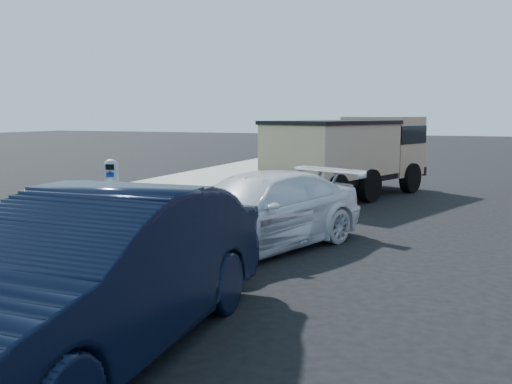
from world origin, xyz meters
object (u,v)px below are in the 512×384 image
at_px(navy_sedan, 93,276).
at_px(dump_truck, 352,152).
at_px(white_wagon, 259,211).
at_px(parking_meter, 112,185).

height_order(navy_sedan, dump_truck, dump_truck).
xyz_separation_m(white_wagon, navy_sedan, (0.19, -4.73, 0.15)).
bearing_deg(dump_truck, navy_sedan, -69.95).
xyz_separation_m(white_wagon, dump_truck, (0.05, 7.09, 0.64)).
distance_m(navy_sedan, dump_truck, 11.83).
xyz_separation_m(navy_sedan, dump_truck, (-0.14, 11.82, 0.49)).
relative_size(parking_meter, navy_sedan, 0.31).
distance_m(parking_meter, navy_sedan, 3.69).
relative_size(navy_sedan, dump_truck, 0.79).
relative_size(white_wagon, dump_truck, 0.74).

